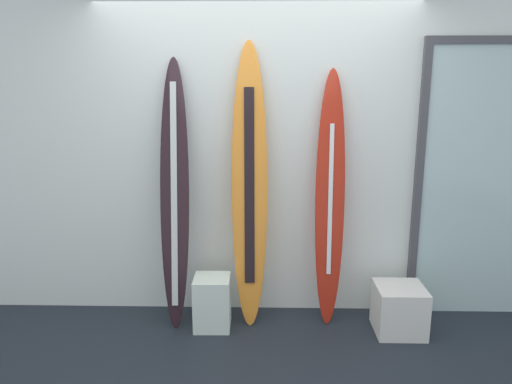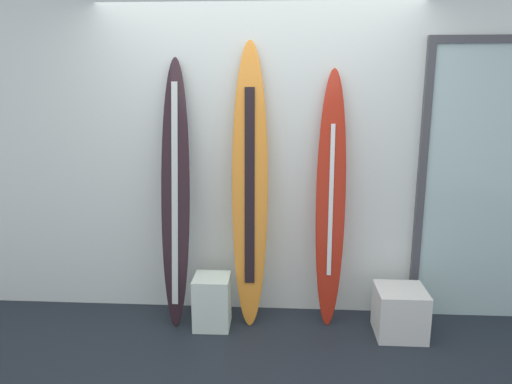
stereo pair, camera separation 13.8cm
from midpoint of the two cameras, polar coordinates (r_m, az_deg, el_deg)
The scene contains 7 objects.
wall_back at distance 3.96m, azimuth 1.26°, elevation 5.60°, with size 7.20×0.20×2.80m, color white.
surfboard_charcoal at distance 3.79m, azimuth -8.51°, elevation -0.26°, with size 0.23×0.39×2.10m.
surfboard_sunset at distance 3.74m, azimuth 0.32°, elevation 0.43°, with size 0.30×0.35×2.22m.
surfboard_crimson at distance 3.79m, azimuth 9.88°, elevation -0.98°, with size 0.24×0.29×2.01m.
display_block_left at distance 3.97m, azimuth 17.69°, elevation -13.39°, with size 0.37×0.37×0.37m.
display_block_center at distance 3.91m, azimuth -4.20°, elevation -12.84°, with size 0.29×0.29×0.42m.
glass_door at distance 4.22m, azimuth 26.52°, elevation 1.30°, with size 1.07×0.06×2.24m.
Camera 2 is at (0.22, -2.62, 1.90)m, focal length 33.72 mm.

